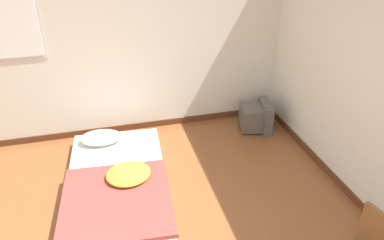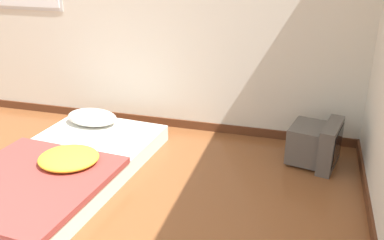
{
  "view_description": "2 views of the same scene",
  "coord_description": "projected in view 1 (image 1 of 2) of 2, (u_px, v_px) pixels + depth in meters",
  "views": [
    {
      "loc": [
        -0.06,
        -1.88,
        2.74
      ],
      "look_at": [
        0.94,
        1.9,
        0.54
      ],
      "focal_mm": 35.0,
      "sensor_mm": 36.0,
      "label": 1
    },
    {
      "loc": [
        1.88,
        -1.21,
        1.85
      ],
      "look_at": [
        0.96,
        2.01,
        0.44
      ],
      "focal_mm": 40.0,
      "sensor_mm": 36.0,
      "label": 2
    }
  ],
  "objects": [
    {
      "name": "crt_tv",
      "position": [
        257.0,
        116.0,
        5.28
      ],
      "size": [
        0.49,
        0.51,
        0.4
      ],
      "color": "#56514C",
      "rests_on": "ground_plane"
    },
    {
      "name": "wall_back",
      "position": [
        100.0,
        42.0,
        4.68
      ],
      "size": [
        7.23,
        0.08,
        2.6
      ],
      "color": "silver",
      "rests_on": "ground_plane"
    },
    {
      "name": "mattress_bed",
      "position": [
        117.0,
        183.0,
        4.12
      ],
      "size": [
        1.24,
        2.1,
        0.3
      ],
      "color": "silver",
      "rests_on": "ground_plane"
    }
  ]
}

